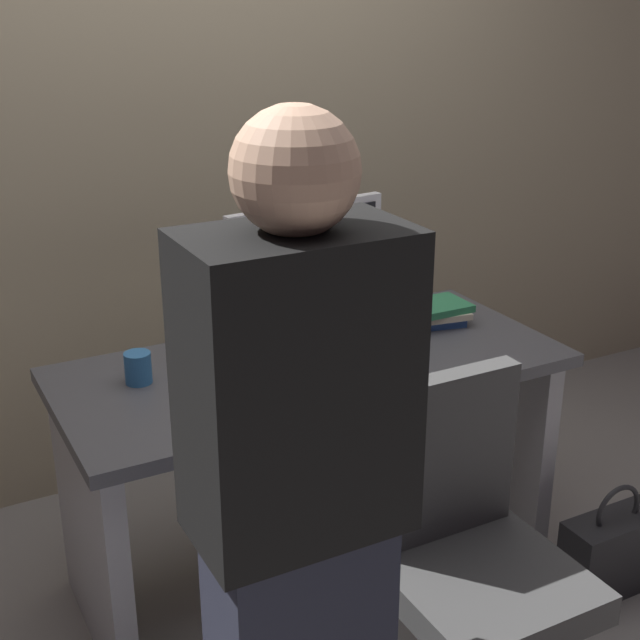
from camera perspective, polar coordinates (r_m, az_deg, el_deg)
The scene contains 12 objects.
ground_plane at distance 3.03m, azimuth -0.46°, elevation -15.76°, with size 9.00×9.00×0.00m, color gray.
wall_back at distance 3.28m, azimuth -8.19°, elevation 15.30°, with size 6.40×0.10×3.00m, color tan.
desk at distance 2.75m, azimuth -0.49°, elevation -7.02°, with size 1.52×0.69×0.75m.
office_chair at distance 2.30m, azimuth 9.67°, elevation -16.44°, with size 0.52×0.52×0.94m.
person_at_desk at distance 1.73m, azimuth -1.40°, elevation -13.38°, with size 0.40×0.24×1.64m.
monitor at distance 2.66m, azimuth -0.86°, elevation 3.34°, with size 0.54×0.16×0.46m.
keyboard at distance 2.55m, azimuth -0.54°, elevation -3.49°, with size 0.43×0.13×0.02m, color white.
mouse at distance 2.68m, azimuth 4.73°, elevation -2.10°, with size 0.06×0.10×0.03m, color black.
cup_near_keyboard at distance 2.34m, azimuth -6.01°, elevation -4.93°, with size 0.08×0.08×0.10m, color white.
cup_by_monitor at distance 2.55m, azimuth -11.69°, elevation -3.05°, with size 0.08×0.08×0.09m, color #3372B2.
book_stack at distance 2.95m, azimuth 7.50°, elevation 0.46°, with size 0.23×0.19×0.07m.
handbag at distance 3.02m, azimuth 18.38°, elevation -14.06°, with size 0.34×0.14×0.38m.
Camera 1 is at (-1.12, -2.15, 1.82)m, focal length 49.47 mm.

